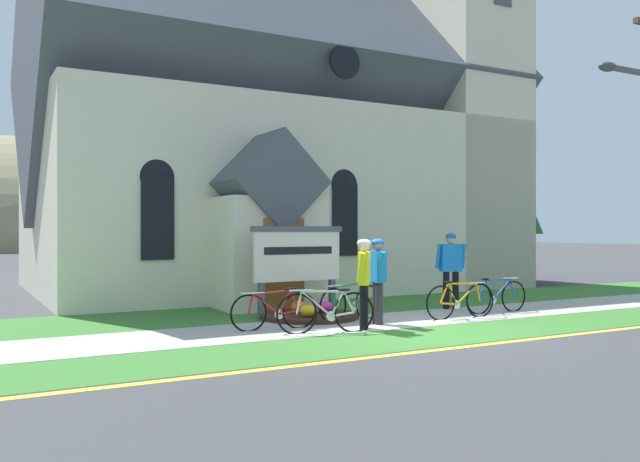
# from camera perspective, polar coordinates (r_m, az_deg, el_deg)

# --- Properties ---
(ground) EXTENTS (140.00, 140.00, 0.00)m
(ground) POSITION_cam_1_polar(r_m,az_deg,el_deg) (15.52, -0.12, -6.70)
(ground) COLOR #3D3D3F
(sidewalk_slab) EXTENTS (32.00, 2.06, 0.01)m
(sidewalk_slab) POSITION_cam_1_polar(r_m,az_deg,el_deg) (14.28, 10.60, -7.27)
(sidewalk_slab) COLOR #A8A59E
(sidewalk_slab) RESTS_ON ground
(grass_verge) EXTENTS (32.00, 1.84, 0.01)m
(grass_verge) POSITION_cam_1_polar(r_m,az_deg,el_deg) (12.85, 16.23, -8.10)
(grass_verge) COLOR #38722D
(grass_verge) RESTS_ON ground
(church_lawn) EXTENTS (24.00, 2.99, 0.01)m
(church_lawn) POSITION_cam_1_polar(r_m,az_deg,el_deg) (16.28, 4.87, -6.36)
(church_lawn) COLOR #38722D
(church_lawn) RESTS_ON ground
(curb_paint_stripe) EXTENTS (28.00, 0.16, 0.01)m
(curb_paint_stripe) POSITION_cam_1_polar(r_m,az_deg,el_deg) (12.13, 19.87, -8.59)
(curb_paint_stripe) COLOR yellow
(curb_paint_stripe) RESTS_ON ground
(church_building) EXTENTS (14.79, 11.28, 13.37)m
(church_building) POSITION_cam_1_polar(r_m,az_deg,el_deg) (21.74, -3.09, 7.88)
(church_building) COLOR beige
(church_building) RESTS_ON ground
(church_sign) EXTENTS (2.21, 0.25, 1.91)m
(church_sign) POSITION_cam_1_polar(r_m,az_deg,el_deg) (14.06, -1.94, -2.21)
(church_sign) COLOR #474C56
(church_sign) RESTS_ON ground
(flower_bed) EXTENTS (2.04, 2.04, 0.34)m
(flower_bed) POSITION_cam_1_polar(r_m,az_deg,el_deg) (13.68, -0.88, -7.27)
(flower_bed) COLOR #382319
(flower_bed) RESTS_ON ground
(bicycle_yellow) EXTENTS (1.74, 0.11, 0.81)m
(bicycle_yellow) POSITION_cam_1_polar(r_m,az_deg,el_deg) (13.96, 12.07, -5.91)
(bicycle_yellow) COLOR black
(bicycle_yellow) RESTS_ON ground
(bicycle_black) EXTENTS (1.67, 0.43, 0.82)m
(bicycle_black) POSITION_cam_1_polar(r_m,az_deg,el_deg) (13.30, 2.72, -6.21)
(bicycle_black) COLOR black
(bicycle_black) RESTS_ON ground
(bicycle_orange) EXTENTS (1.68, 0.19, 0.78)m
(bicycle_orange) POSITION_cam_1_polar(r_m,az_deg,el_deg) (12.16, -3.95, -6.87)
(bicycle_orange) COLOR black
(bicycle_orange) RESTS_ON ground
(bicycle_green) EXTENTS (1.72, 0.53, 0.81)m
(bicycle_green) POSITION_cam_1_polar(r_m,az_deg,el_deg) (11.74, 0.53, -7.01)
(bicycle_green) COLOR black
(bicycle_green) RESTS_ON ground
(bicycle_silver) EXTENTS (1.72, 0.09, 0.80)m
(bicycle_silver) POSITION_cam_1_polar(r_m,az_deg,el_deg) (15.11, 15.04, -5.48)
(bicycle_silver) COLOR black
(bicycle_silver) RESTS_ON ground
(cyclist_in_blue_jersey) EXTENTS (0.49, 0.61, 1.67)m
(cyclist_in_blue_jersey) POSITION_cam_1_polar(r_m,az_deg,el_deg) (12.14, 3.84, -3.96)
(cyclist_in_blue_jersey) COLOR black
(cyclist_in_blue_jersey) RESTS_ON ground
(cyclist_in_yellow_jersey) EXTENTS (0.31, 0.71, 1.67)m
(cyclist_in_yellow_jersey) POSITION_cam_1_polar(r_m,az_deg,el_deg) (12.79, 5.03, -3.76)
(cyclist_in_yellow_jersey) COLOR #2D2D33
(cyclist_in_yellow_jersey) RESTS_ON ground
(cyclist_in_white_jersey) EXTENTS (0.64, 0.40, 1.76)m
(cyclist_in_white_jersey) POSITION_cam_1_polar(r_m,az_deg,el_deg) (15.53, 11.29, -2.83)
(cyclist_in_white_jersey) COLOR black
(cyclist_in_white_jersey) RESTS_ON ground
(roadside_conifer) EXTENTS (3.42, 3.42, 6.08)m
(roadside_conifer) POSITION_cam_1_polar(r_m,az_deg,el_deg) (24.12, 14.75, 4.96)
(roadside_conifer) COLOR #4C3823
(roadside_conifer) RESTS_ON ground
(distant_hill) EXTENTS (105.71, 42.92, 23.51)m
(distant_hill) POSITION_cam_1_polar(r_m,az_deg,el_deg) (78.51, -22.28, -1.27)
(distant_hill) COLOR #847A5B
(distant_hill) RESTS_ON ground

